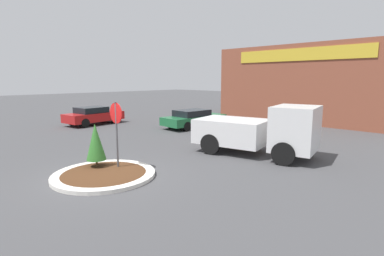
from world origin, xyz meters
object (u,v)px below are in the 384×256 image
parked_sedan_red (94,115)px  parked_sedan_green (194,118)px  utility_truck (259,131)px  stop_sign (116,123)px

parked_sedan_red → parked_sedan_green: (6.34, 4.20, -0.03)m
utility_truck → parked_sedan_green: utility_truck is taller
utility_truck → parked_sedan_red: (-13.78, -0.61, -0.43)m
stop_sign → parked_sedan_green: bearing=117.8°
parked_sedan_green → stop_sign: bearing=-148.2°
parked_sedan_red → parked_sedan_green: bearing=-62.8°
stop_sign → parked_sedan_red: (-11.18, 4.98, -1.11)m
stop_sign → utility_truck: bearing=65.1°
stop_sign → parked_sedan_green: stop_sign is taller
parked_sedan_red → parked_sedan_green: size_ratio=0.93×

